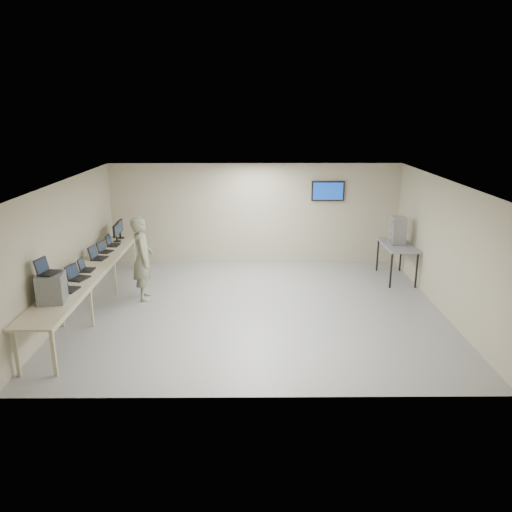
{
  "coord_description": "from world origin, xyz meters",
  "views": [
    {
      "loc": [
        -0.08,
        -10.16,
        4.21
      ],
      "look_at": [
        0.0,
        0.2,
        1.15
      ],
      "focal_mm": 35.0,
      "sensor_mm": 36.0,
      "label": 1
    }
  ],
  "objects_px": {
    "soldier": "(143,258)",
    "side_table": "(397,247)",
    "equipment_box": "(52,288)",
    "workbench": "(89,273)"
  },
  "relations": [
    {
      "from": "equipment_box",
      "to": "side_table",
      "type": "xyz_separation_m",
      "value": [
        7.25,
        3.79,
        -0.31
      ]
    },
    {
      "from": "soldier",
      "to": "side_table",
      "type": "height_order",
      "value": "soldier"
    },
    {
      "from": "workbench",
      "to": "soldier",
      "type": "relative_size",
      "value": 3.11
    },
    {
      "from": "workbench",
      "to": "equipment_box",
      "type": "distance_m",
      "value": 1.84
    },
    {
      "from": "soldier",
      "to": "side_table",
      "type": "bearing_deg",
      "value": -90.45
    },
    {
      "from": "workbench",
      "to": "soldier",
      "type": "bearing_deg",
      "value": 32.3
    },
    {
      "from": "soldier",
      "to": "equipment_box",
      "type": "bearing_deg",
      "value": 143.41
    },
    {
      "from": "equipment_box",
      "to": "workbench",
      "type": "bearing_deg",
      "value": 78.81
    },
    {
      "from": "workbench",
      "to": "side_table",
      "type": "distance_m",
      "value": 7.46
    },
    {
      "from": "equipment_box",
      "to": "side_table",
      "type": "distance_m",
      "value": 8.19
    }
  ]
}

